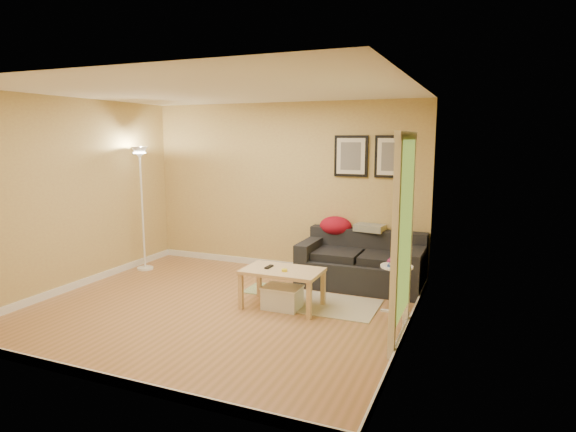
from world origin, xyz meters
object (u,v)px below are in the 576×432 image
(storage_bin, at_px, (282,297))
(floor_lamp, at_px, (142,212))
(side_table, at_px, (396,289))
(sofa, at_px, (361,260))
(book_stack, at_px, (397,262))
(coffee_table, at_px, (282,288))

(storage_bin, xyz_separation_m, floor_lamp, (-2.71, 0.79, 0.78))
(side_table, bearing_deg, sofa, 125.78)
(book_stack, bearing_deg, side_table, -81.23)
(storage_bin, height_order, side_table, side_table)
(sofa, xyz_separation_m, book_stack, (0.64, -0.87, 0.25))
(sofa, bearing_deg, coffee_table, -119.57)
(side_table, relative_size, book_stack, 2.40)
(coffee_table, bearing_deg, book_stack, 18.16)
(storage_bin, relative_size, floor_lamp, 0.24)
(book_stack, bearing_deg, sofa, 133.84)
(sofa, relative_size, side_table, 2.91)
(coffee_table, xyz_separation_m, side_table, (1.32, 0.32, 0.05))
(storage_bin, bearing_deg, sofa, 62.06)
(coffee_table, relative_size, storage_bin, 2.08)
(storage_bin, bearing_deg, coffee_table, 110.49)
(book_stack, bearing_deg, storage_bin, -156.00)
(sofa, height_order, book_stack, sofa)
(floor_lamp, bearing_deg, storage_bin, -16.29)
(side_table, height_order, floor_lamp, floor_lamp)
(storage_bin, height_order, book_stack, book_stack)
(sofa, bearing_deg, side_table, -54.22)
(sofa, height_order, floor_lamp, floor_lamp)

